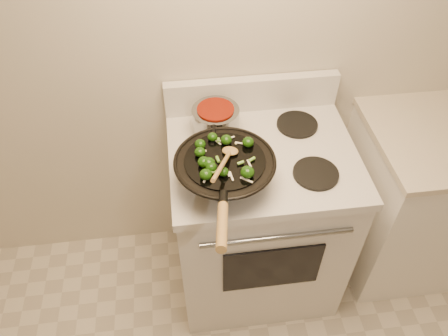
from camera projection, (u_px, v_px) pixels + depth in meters
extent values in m
plane|color=beige|center=(282.00, 27.00, 1.77)|extent=(3.50, 0.00, 3.50)
cube|color=silver|center=(257.00, 223.00, 2.15)|extent=(0.76, 0.64, 0.88)
cube|color=silver|center=(263.00, 156.00, 1.82)|extent=(0.78, 0.66, 0.04)
cube|color=silver|center=(252.00, 94.00, 1.95)|extent=(0.78, 0.05, 0.16)
cylinder|color=gray|center=(277.00, 238.00, 1.67)|extent=(0.60, 0.02, 0.02)
cube|color=black|center=(272.00, 268.00, 1.84)|extent=(0.42, 0.01, 0.28)
cylinder|color=black|center=(225.00, 182.00, 1.68)|extent=(0.18, 0.18, 0.01)
cylinder|color=black|center=(316.00, 173.00, 1.71)|extent=(0.18, 0.18, 0.01)
cylinder|color=black|center=(216.00, 131.00, 1.89)|extent=(0.18, 0.18, 0.01)
cylinder|color=black|center=(297.00, 124.00, 1.92)|extent=(0.18, 0.18, 0.01)
cube|color=white|center=(426.00, 201.00, 2.25)|extent=(0.75, 0.60, 0.88)
torus|color=black|center=(225.00, 161.00, 1.60)|extent=(0.38, 0.38, 0.01)
cylinder|color=black|center=(225.00, 160.00, 1.59)|extent=(0.30, 0.30, 0.01)
cylinder|color=black|center=(223.00, 199.00, 1.42)|extent=(0.04, 0.07, 0.04)
cylinder|color=olive|center=(222.00, 226.00, 1.31)|extent=(0.06, 0.20, 0.07)
ellipsoid|color=#133608|center=(211.00, 167.00, 1.54)|extent=(0.04, 0.04, 0.03)
cylinder|color=#4A832F|center=(215.00, 169.00, 1.55)|extent=(0.02, 0.01, 0.01)
ellipsoid|color=#133608|center=(200.00, 152.00, 1.60)|extent=(0.04, 0.04, 0.04)
ellipsoid|color=#133608|center=(209.00, 163.00, 1.55)|extent=(0.05, 0.05, 0.04)
ellipsoid|color=#133608|center=(204.00, 162.00, 1.56)|extent=(0.04, 0.04, 0.04)
cylinder|color=#4A832F|center=(208.00, 164.00, 1.57)|extent=(0.01, 0.02, 0.01)
ellipsoid|color=#133608|center=(200.00, 144.00, 1.62)|extent=(0.04, 0.04, 0.04)
ellipsoid|color=#133608|center=(226.00, 140.00, 1.64)|extent=(0.04, 0.04, 0.04)
ellipsoid|color=#133608|center=(212.00, 137.00, 1.66)|extent=(0.04, 0.04, 0.03)
cylinder|color=#4A832F|center=(216.00, 138.00, 1.66)|extent=(0.02, 0.02, 0.01)
ellipsoid|color=#133608|center=(206.00, 174.00, 1.51)|extent=(0.05, 0.05, 0.04)
ellipsoid|color=#133608|center=(247.00, 172.00, 1.52)|extent=(0.05, 0.05, 0.04)
ellipsoid|color=#133608|center=(248.00, 142.00, 1.63)|extent=(0.04, 0.04, 0.04)
cylinder|color=#4A832F|center=(251.00, 144.00, 1.64)|extent=(0.02, 0.02, 0.01)
ellipsoid|color=#133608|center=(223.00, 172.00, 1.53)|extent=(0.04, 0.04, 0.03)
cube|color=white|center=(247.00, 180.00, 1.52)|extent=(0.04, 0.03, 0.00)
cube|color=white|center=(228.00, 173.00, 1.54)|extent=(0.01, 0.04, 0.00)
cube|color=white|center=(229.00, 139.00, 1.67)|extent=(0.05, 0.03, 0.00)
cube|color=white|center=(217.00, 141.00, 1.66)|extent=(0.03, 0.04, 0.00)
cube|color=white|center=(240.00, 143.00, 1.65)|extent=(0.04, 0.02, 0.00)
cube|color=white|center=(250.00, 165.00, 1.57)|extent=(0.01, 0.05, 0.00)
cube|color=white|center=(231.00, 176.00, 1.53)|extent=(0.01, 0.05, 0.00)
cube|color=white|center=(206.00, 178.00, 1.52)|extent=(0.03, 0.05, 0.00)
cube|color=white|center=(217.00, 140.00, 1.66)|extent=(0.04, 0.02, 0.00)
cylinder|color=#639F33|center=(225.00, 172.00, 1.54)|extent=(0.02, 0.03, 0.01)
cylinder|color=#639F33|center=(218.00, 140.00, 1.65)|extent=(0.03, 0.03, 0.02)
cylinder|color=#639F33|center=(206.00, 167.00, 1.56)|extent=(0.02, 0.02, 0.01)
cylinder|color=#639F33|center=(241.00, 163.00, 1.57)|extent=(0.02, 0.02, 0.01)
cylinder|color=#639F33|center=(252.00, 159.00, 1.58)|extent=(0.02, 0.02, 0.01)
cylinder|color=#639F33|center=(218.00, 159.00, 1.58)|extent=(0.03, 0.02, 0.01)
cylinder|color=#639F33|center=(213.00, 172.00, 1.54)|extent=(0.03, 0.02, 0.01)
sphere|color=beige|center=(208.00, 161.00, 1.58)|extent=(0.01, 0.01, 0.01)
sphere|color=beige|center=(205.00, 151.00, 1.62)|extent=(0.01, 0.01, 0.01)
sphere|color=beige|center=(236.00, 144.00, 1.65)|extent=(0.01, 0.01, 0.01)
ellipsoid|color=olive|center=(230.00, 151.00, 1.61)|extent=(0.07, 0.07, 0.02)
cylinder|color=olive|center=(222.00, 166.00, 1.49)|extent=(0.10, 0.23, 0.11)
cylinder|color=gray|center=(216.00, 120.00, 1.84)|extent=(0.20, 0.20, 0.11)
cylinder|color=#651004|center=(215.00, 109.00, 1.80)|extent=(0.15, 0.15, 0.01)
cylinder|color=black|center=(213.00, 137.00, 1.69)|extent=(0.04, 0.12, 0.02)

